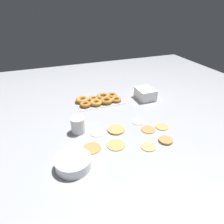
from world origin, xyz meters
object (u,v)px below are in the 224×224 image
at_px(pancake_2, 148,129).
at_px(pancake_4, 162,127).
at_px(pancake_0, 116,130).
at_px(pancake_5, 116,145).
at_px(pancake_3, 138,121).
at_px(pancake_1, 148,146).
at_px(batter_bowl, 73,163).
at_px(container_stack, 145,94).
at_px(pancake_6, 97,132).
at_px(pancake_7, 166,140).
at_px(pancake_8, 92,148).
at_px(donut_tray, 99,100).
at_px(paper_cup, 78,125).

bearing_deg(pancake_2, pancake_4, 177.63).
xyz_separation_m(pancake_0, pancake_2, (-0.20, 0.07, -0.00)).
bearing_deg(pancake_5, pancake_3, -142.43).
height_order(pancake_0, pancake_2, pancake_0).
relative_size(pancake_1, batter_bowl, 0.48).
xyz_separation_m(pancake_3, container_stack, (-0.22, -0.30, 0.04)).
bearing_deg(pancake_6, container_stack, -147.71).
height_order(pancake_7, pancake_8, pancake_7).
height_order(pancake_1, pancake_7, pancake_7).
relative_size(pancake_3, container_stack, 0.53).
relative_size(pancake_1, pancake_7, 1.05).
bearing_deg(pancake_6, pancake_2, 165.21).
bearing_deg(pancake_3, pancake_1, 75.68).
xyz_separation_m(pancake_4, pancake_5, (0.35, 0.07, 0.00)).
bearing_deg(pancake_1, pancake_3, -104.32).
xyz_separation_m(pancake_5, batter_bowl, (0.26, 0.08, 0.02)).
relative_size(pancake_2, pancake_5, 0.86).
bearing_deg(pancake_5, pancake_4, -169.28).
distance_m(pancake_0, batter_bowl, 0.39).
relative_size(pancake_4, donut_tray, 0.23).
distance_m(pancake_3, donut_tray, 0.42).
relative_size(pancake_7, container_stack, 0.52).
relative_size(pancake_6, donut_tray, 0.24).
distance_m(pancake_7, pancake_8, 0.44).
distance_m(pancake_0, pancake_3, 0.18).
distance_m(pancake_8, container_stack, 0.75).
xyz_separation_m(pancake_1, pancake_6, (0.23, -0.23, -0.00)).
distance_m(pancake_3, pancake_6, 0.30).
bearing_deg(donut_tray, pancake_2, 109.87).
xyz_separation_m(pancake_8, paper_cup, (0.04, -0.19, 0.05)).
bearing_deg(paper_cup, container_stack, -156.43).
xyz_separation_m(pancake_2, donut_tray, (0.18, -0.49, 0.01)).
xyz_separation_m(container_stack, paper_cup, (0.63, 0.27, 0.01)).
relative_size(pancake_0, paper_cup, 1.09).
xyz_separation_m(pancake_2, pancake_5, (0.25, 0.07, -0.00)).
height_order(pancake_0, paper_cup, paper_cup).
distance_m(pancake_0, pancake_2, 0.21).
relative_size(pancake_4, batter_bowl, 0.47).
xyz_separation_m(pancake_6, batter_bowl, (0.20, 0.24, 0.02)).
distance_m(pancake_5, pancake_7, 0.30).
height_order(pancake_6, pancake_7, pancake_7).
relative_size(pancake_6, batter_bowl, 0.50).
height_order(pancake_4, pancake_7, pancake_7).
bearing_deg(pancake_8, pancake_5, 170.81).
bearing_deg(container_stack, paper_cup, 23.57).
height_order(pancake_1, donut_tray, donut_tray).
relative_size(pancake_3, pancake_4, 0.99).
bearing_deg(pancake_1, batter_bowl, 0.29).
relative_size(pancake_5, batter_bowl, 0.59).
height_order(pancake_8, batter_bowl, batter_bowl).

